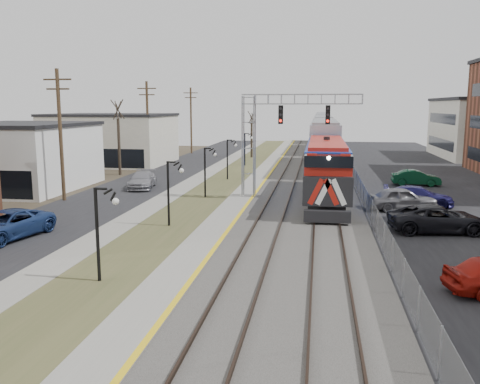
# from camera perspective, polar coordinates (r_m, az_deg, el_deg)

# --- Properties ---
(street_west) EXTENTS (7.00, 120.00, 0.04)m
(street_west) POSITION_cam_1_polar(r_m,az_deg,el_deg) (49.46, -10.63, 1.07)
(street_west) COLOR black
(street_west) RESTS_ON ground
(sidewalk) EXTENTS (2.00, 120.00, 0.08)m
(sidewalk) POSITION_cam_1_polar(r_m,az_deg,el_deg) (48.15, -5.58, 0.98)
(sidewalk) COLOR gray
(sidewalk) RESTS_ON ground
(grass_median) EXTENTS (4.00, 120.00, 0.06)m
(grass_median) POSITION_cam_1_polar(r_m,az_deg,el_deg) (47.50, -2.07, 0.89)
(grass_median) COLOR #414826
(grass_median) RESTS_ON ground
(platform) EXTENTS (2.00, 120.00, 0.24)m
(platform) POSITION_cam_1_polar(r_m,az_deg,el_deg) (47.01, 1.53, 0.92)
(platform) COLOR gray
(platform) RESTS_ON ground
(ballast_bed) EXTENTS (8.00, 120.00, 0.20)m
(ballast_bed) POSITION_cam_1_polar(r_m,az_deg,el_deg) (46.65, 7.63, 0.74)
(ballast_bed) COLOR #595651
(ballast_bed) RESTS_ON ground
(parking_lot) EXTENTS (16.00, 120.00, 0.04)m
(parking_lot) POSITION_cam_1_polar(r_m,az_deg,el_deg) (47.96, 22.11, 0.26)
(parking_lot) COLOR black
(parking_lot) RESTS_ON ground
(platform_edge) EXTENTS (0.24, 120.00, 0.01)m
(platform_edge) POSITION_cam_1_polar(r_m,az_deg,el_deg) (46.89, 2.59, 1.04)
(platform_edge) COLOR gold
(platform_edge) RESTS_ON platform
(track_near) EXTENTS (1.58, 120.00, 0.15)m
(track_near) POSITION_cam_1_polar(r_m,az_deg,el_deg) (46.71, 5.18, 1.01)
(track_near) COLOR #2D2119
(track_near) RESTS_ON ballast_bed
(track_far) EXTENTS (1.58, 120.00, 0.15)m
(track_far) POSITION_cam_1_polar(r_m,az_deg,el_deg) (46.62, 9.47, 0.91)
(track_far) COLOR #2D2119
(track_far) RESTS_ON ballast_bed
(train) EXTENTS (3.00, 108.65, 5.33)m
(train) POSITION_cam_1_polar(r_m,az_deg,el_deg) (86.25, 9.29, 6.65)
(train) COLOR #1539B2
(train) RESTS_ON ground
(signal_gantry) EXTENTS (9.00, 1.07, 8.15)m
(signal_gantry) POSITION_cam_1_polar(r_m,az_deg,el_deg) (39.29, 3.48, 7.20)
(signal_gantry) COLOR gray
(signal_gantry) RESTS_ON ground
(lampposts) EXTENTS (0.14, 62.14, 4.00)m
(lampposts) POSITION_cam_1_polar(r_m,az_deg,el_deg) (31.14, -7.90, -0.15)
(lampposts) COLOR black
(lampposts) RESTS_ON ground
(utility_poles) EXTENTS (0.28, 80.28, 10.00)m
(utility_poles) POSITION_cam_1_polar(r_m,az_deg,el_deg) (41.04, -19.50, 5.95)
(utility_poles) COLOR #4C3823
(utility_poles) RESTS_ON ground
(fence) EXTENTS (0.04, 120.00, 1.60)m
(fence) POSITION_cam_1_polar(r_m,az_deg,el_deg) (46.66, 12.81, 1.45)
(fence) COLOR gray
(fence) RESTS_ON ground
(bare_trees) EXTENTS (12.30, 42.30, 5.95)m
(bare_trees) POSITION_cam_1_polar(r_m,az_deg,el_deg) (53.20, -10.51, 4.58)
(bare_trees) COLOR #382D23
(bare_trees) RESTS_ON ground
(car_lot_c) EXTENTS (5.83, 3.16, 1.55)m
(car_lot_c) POSITION_cam_1_polar(r_m,az_deg,el_deg) (31.49, 21.36, -2.89)
(car_lot_c) COLOR black
(car_lot_c) RESTS_ON ground
(car_lot_d) EXTENTS (5.12, 2.50, 1.43)m
(car_lot_d) POSITION_cam_1_polar(r_m,az_deg,el_deg) (39.18, 19.37, -0.51)
(car_lot_d) COLOR #19164F
(car_lot_d) RESTS_ON ground
(car_lot_e) EXTENTS (5.02, 2.74, 1.62)m
(car_lot_e) POSITION_cam_1_polar(r_m,az_deg,el_deg) (37.22, 17.76, -0.79)
(car_lot_e) COLOR slate
(car_lot_e) RESTS_ON ground
(car_lot_f) EXTENTS (4.34, 1.58, 1.42)m
(car_lot_f) POSITION_cam_1_polar(r_m,az_deg,el_deg) (49.23, 19.14, 1.47)
(car_lot_f) COLOR #0B3A21
(car_lot_f) RESTS_ON ground
(car_street_a) EXTENTS (3.65, 5.96, 1.54)m
(car_street_a) POSITION_cam_1_polar(r_m,az_deg,el_deg) (30.69, -24.75, -3.45)
(car_street_a) COLOR navy
(car_street_a) RESTS_ON ground
(car_street_b) EXTENTS (2.90, 5.31, 1.46)m
(car_street_b) POSITION_cam_1_polar(r_m,az_deg,el_deg) (45.91, -10.92, 1.30)
(car_street_b) COLOR gray
(car_street_b) RESTS_ON ground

